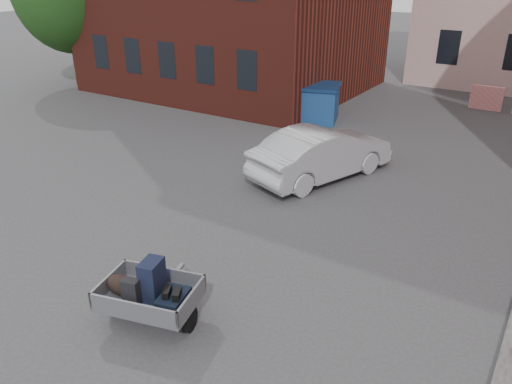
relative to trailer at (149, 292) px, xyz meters
The scene contains 4 objects.
ground 2.99m from the trailer, 95.83° to the left, with size 120.00×120.00×0.00m, color #38383A.
trailer is the anchor object (origin of this frame).
dumpster 12.91m from the trailer, 107.71° to the left, with size 3.77×2.71×1.42m.
silver_car 7.44m from the trailer, 93.08° to the left, with size 1.55×4.46×1.47m, color #AAACB2.
Camera 1 is at (5.57, -7.76, 5.64)m, focal length 35.00 mm.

